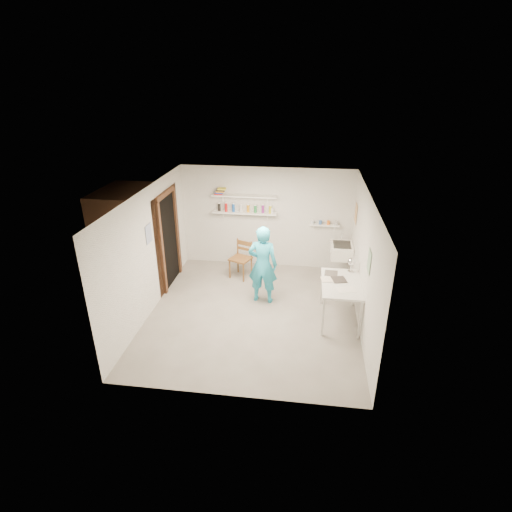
# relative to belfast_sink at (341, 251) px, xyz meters

# --- Properties ---
(floor) EXTENTS (4.00, 4.50, 0.02)m
(floor) POSITION_rel_belfast_sink_xyz_m (-1.75, -1.70, -0.71)
(floor) COLOR slate
(floor) RESTS_ON ground
(ceiling) EXTENTS (4.00, 4.50, 0.02)m
(ceiling) POSITION_rel_belfast_sink_xyz_m (-1.75, -1.70, 1.71)
(ceiling) COLOR silver
(ceiling) RESTS_ON wall_back
(wall_back) EXTENTS (4.00, 0.02, 2.40)m
(wall_back) POSITION_rel_belfast_sink_xyz_m (-1.75, 0.56, 0.50)
(wall_back) COLOR silver
(wall_back) RESTS_ON ground
(wall_front) EXTENTS (4.00, 0.02, 2.40)m
(wall_front) POSITION_rel_belfast_sink_xyz_m (-1.75, -3.96, 0.50)
(wall_front) COLOR silver
(wall_front) RESTS_ON ground
(wall_left) EXTENTS (0.02, 4.50, 2.40)m
(wall_left) POSITION_rel_belfast_sink_xyz_m (-3.76, -1.70, 0.50)
(wall_left) COLOR silver
(wall_left) RESTS_ON ground
(wall_right) EXTENTS (0.02, 4.50, 2.40)m
(wall_right) POSITION_rel_belfast_sink_xyz_m (0.26, -1.70, 0.50)
(wall_right) COLOR silver
(wall_right) RESTS_ON ground
(doorway_recess) EXTENTS (0.02, 0.90, 2.00)m
(doorway_recess) POSITION_rel_belfast_sink_xyz_m (-3.74, -0.65, 0.30)
(doorway_recess) COLOR black
(doorway_recess) RESTS_ON wall_left
(corridor_box) EXTENTS (1.40, 1.50, 2.10)m
(corridor_box) POSITION_rel_belfast_sink_xyz_m (-4.45, -0.65, 0.35)
(corridor_box) COLOR brown
(corridor_box) RESTS_ON ground
(door_lintel) EXTENTS (0.06, 1.05, 0.10)m
(door_lintel) POSITION_rel_belfast_sink_xyz_m (-3.72, -0.65, 1.35)
(door_lintel) COLOR brown
(door_lintel) RESTS_ON wall_left
(door_jamb_near) EXTENTS (0.06, 0.10, 2.00)m
(door_jamb_near) POSITION_rel_belfast_sink_xyz_m (-3.72, -1.15, 0.30)
(door_jamb_near) COLOR brown
(door_jamb_near) RESTS_ON ground
(door_jamb_far) EXTENTS (0.06, 0.10, 2.00)m
(door_jamb_far) POSITION_rel_belfast_sink_xyz_m (-3.72, -0.15, 0.30)
(door_jamb_far) COLOR brown
(door_jamb_far) RESTS_ON ground
(shelf_lower) EXTENTS (1.50, 0.22, 0.03)m
(shelf_lower) POSITION_rel_belfast_sink_xyz_m (-2.25, 0.43, 0.65)
(shelf_lower) COLOR white
(shelf_lower) RESTS_ON wall_back
(shelf_upper) EXTENTS (1.50, 0.22, 0.03)m
(shelf_upper) POSITION_rel_belfast_sink_xyz_m (-2.25, 0.43, 1.05)
(shelf_upper) COLOR white
(shelf_upper) RESTS_ON wall_back
(ledge_shelf) EXTENTS (0.70, 0.14, 0.03)m
(ledge_shelf) POSITION_rel_belfast_sink_xyz_m (-0.40, 0.47, 0.42)
(ledge_shelf) COLOR white
(ledge_shelf) RESTS_ON wall_back
(poster_left) EXTENTS (0.01, 0.28, 0.36)m
(poster_left) POSITION_rel_belfast_sink_xyz_m (-3.74, -1.65, 0.85)
(poster_left) COLOR #334C7F
(poster_left) RESTS_ON wall_left
(poster_right_a) EXTENTS (0.01, 0.34, 0.42)m
(poster_right_a) POSITION_rel_belfast_sink_xyz_m (0.24, 0.10, 0.85)
(poster_right_a) COLOR #995933
(poster_right_a) RESTS_ON wall_right
(poster_right_b) EXTENTS (0.01, 0.30, 0.38)m
(poster_right_b) POSITION_rel_belfast_sink_xyz_m (0.24, -2.25, 0.80)
(poster_right_b) COLOR #3F724C
(poster_right_b) RESTS_ON wall_right
(belfast_sink) EXTENTS (0.48, 0.60, 0.30)m
(belfast_sink) POSITION_rel_belfast_sink_xyz_m (0.00, 0.00, 0.00)
(belfast_sink) COLOR white
(belfast_sink) RESTS_ON wall_right
(man) EXTENTS (0.63, 0.44, 1.63)m
(man) POSITION_rel_belfast_sink_xyz_m (-1.63, -1.19, 0.12)
(man) COLOR #27A2C3
(man) RESTS_ON ground
(wall_clock) EXTENTS (0.30, 0.06, 0.29)m
(wall_clock) POSITION_rel_belfast_sink_xyz_m (-1.65, -0.97, 0.39)
(wall_clock) COLOR beige
(wall_clock) RESTS_ON man
(wooden_chair) EXTENTS (0.55, 0.54, 0.92)m
(wooden_chair) POSITION_rel_belfast_sink_xyz_m (-2.25, -0.21, -0.24)
(wooden_chair) COLOR brown
(wooden_chair) RESTS_ON ground
(work_table) EXTENTS (0.72, 1.19, 0.80)m
(work_table) POSITION_rel_belfast_sink_xyz_m (-0.11, -1.72, -0.30)
(work_table) COLOR silver
(work_table) RESTS_ON ground
(desk_lamp) EXTENTS (0.15, 0.15, 0.15)m
(desk_lamp) POSITION_rel_belfast_sink_xyz_m (0.09, -1.24, 0.32)
(desk_lamp) COLOR silver
(desk_lamp) RESTS_ON work_table
(spray_cans) EXTENTS (1.29, 0.06, 0.17)m
(spray_cans) POSITION_rel_belfast_sink_xyz_m (-2.25, 0.43, 0.75)
(spray_cans) COLOR black
(spray_cans) RESTS_ON shelf_lower
(book_stack) EXTENTS (0.26, 0.14, 0.14)m
(book_stack) POSITION_rel_belfast_sink_xyz_m (-2.81, 0.43, 1.14)
(book_stack) COLOR red
(book_stack) RESTS_ON shelf_upper
(ledge_pots) EXTENTS (0.48, 0.07, 0.09)m
(ledge_pots) POSITION_rel_belfast_sink_xyz_m (-0.40, 0.47, 0.48)
(ledge_pots) COLOR silver
(ledge_pots) RESTS_ON ledge_shelf
(papers) EXTENTS (0.30, 0.22, 0.02)m
(papers) POSITION_rel_belfast_sink_xyz_m (-0.11, -1.72, 0.10)
(papers) COLOR silver
(papers) RESTS_ON work_table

